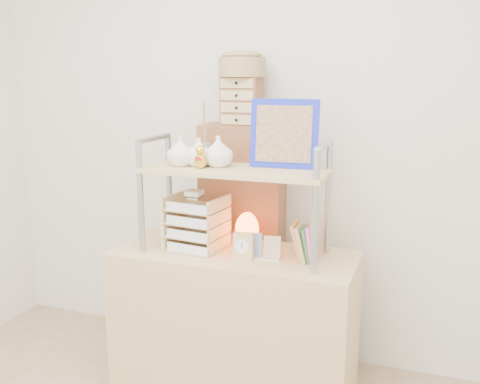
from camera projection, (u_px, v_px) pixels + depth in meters
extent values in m
cube|color=silver|center=(266.00, 132.00, 2.99)|extent=(3.40, 0.02, 2.60)
cube|color=tan|center=(235.00, 322.00, 2.72)|extent=(1.20, 0.50, 0.75)
cube|color=brown|center=(243.00, 243.00, 3.03)|extent=(0.47, 0.28, 1.35)
cylinder|color=#949CA1|center=(141.00, 198.00, 2.59)|extent=(0.03, 0.03, 0.55)
cylinder|color=#949CA1|center=(169.00, 186.00, 2.87)|extent=(0.03, 0.03, 0.55)
cylinder|color=#949CA1|center=(154.00, 138.00, 2.67)|extent=(0.03, 0.30, 0.03)
cylinder|color=#949CA1|center=(315.00, 213.00, 2.30)|extent=(0.03, 0.03, 0.55)
cylinder|color=#949CA1|center=(328.00, 199.00, 2.58)|extent=(0.03, 0.03, 0.55)
cylinder|color=#949CA1|center=(324.00, 146.00, 2.38)|extent=(0.03, 0.30, 0.03)
cube|color=tan|center=(234.00, 171.00, 2.56)|extent=(0.90, 0.34, 0.02)
imported|color=white|center=(181.00, 151.00, 2.61)|extent=(0.14, 0.14, 0.14)
imported|color=white|center=(199.00, 152.00, 2.60)|extent=(0.13, 0.13, 0.14)
imported|color=white|center=(218.00, 151.00, 2.59)|extent=(0.14, 0.14, 0.15)
cylinder|color=#2649A6|center=(204.00, 153.00, 2.73)|extent=(0.07, 0.07, 0.10)
cube|color=#1421C1|center=(284.00, 134.00, 2.54)|extent=(0.33, 0.07, 0.33)
cube|color=#513525|center=(284.00, 134.00, 2.53)|extent=(0.27, 0.05, 0.27)
cube|color=#DD61BD|center=(312.00, 244.00, 2.50)|extent=(0.05, 0.12, 0.17)
cube|color=#468C47|center=(308.00, 242.00, 2.52)|extent=(0.05, 0.12, 0.17)
cube|color=tan|center=(303.00, 243.00, 2.51)|extent=(0.06, 0.13, 0.17)
cube|color=orange|center=(299.00, 242.00, 2.54)|extent=(0.06, 0.14, 0.17)
cube|color=tan|center=(197.00, 247.00, 2.71)|extent=(0.27, 0.25, 0.01)
cube|color=white|center=(187.00, 249.00, 2.60)|extent=(0.23, 0.04, 0.04)
cube|color=tan|center=(197.00, 234.00, 2.70)|extent=(0.27, 0.25, 0.01)
cube|color=white|center=(187.00, 236.00, 2.59)|extent=(0.23, 0.04, 0.04)
cube|color=tan|center=(197.00, 221.00, 2.68)|extent=(0.27, 0.25, 0.01)
cube|color=white|center=(187.00, 222.00, 2.57)|extent=(0.23, 0.04, 0.04)
cube|color=tan|center=(196.00, 208.00, 2.67)|extent=(0.27, 0.25, 0.01)
cube|color=white|center=(186.00, 208.00, 2.56)|extent=(0.23, 0.04, 0.04)
cube|color=beige|center=(194.00, 193.00, 2.63)|extent=(0.08, 0.08, 0.03)
cylinder|color=brown|center=(247.00, 247.00, 2.69)|extent=(0.11, 0.11, 0.02)
ellipsoid|color=#FF561E|center=(247.00, 229.00, 2.67)|extent=(0.13, 0.12, 0.17)
cube|color=tan|center=(243.00, 247.00, 2.52)|extent=(0.10, 0.05, 0.13)
cylinder|color=white|center=(242.00, 247.00, 2.50)|extent=(0.07, 0.01, 0.07)
cube|color=white|center=(262.00, 258.00, 2.55)|extent=(0.18, 0.07, 0.01)
cube|color=#214198|center=(253.00, 244.00, 2.55)|extent=(0.08, 0.04, 0.11)
cube|color=tan|center=(272.00, 247.00, 2.53)|extent=(0.08, 0.03, 0.10)
cube|color=brown|center=(242.00, 101.00, 2.84)|extent=(0.20, 0.15, 0.25)
cube|color=tan|center=(237.00, 120.00, 2.79)|extent=(0.18, 0.01, 0.05)
cube|color=tan|center=(237.00, 108.00, 2.78)|extent=(0.18, 0.01, 0.05)
cube|color=tan|center=(237.00, 95.00, 2.76)|extent=(0.18, 0.01, 0.05)
cube|color=tan|center=(237.00, 83.00, 2.75)|extent=(0.18, 0.01, 0.05)
cylinder|color=olive|center=(242.00, 67.00, 2.80)|extent=(0.25, 0.25, 0.10)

